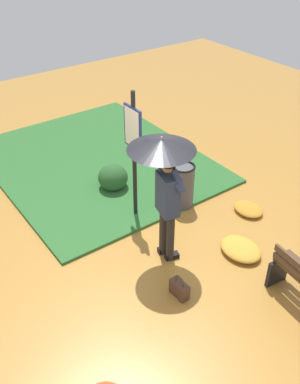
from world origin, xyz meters
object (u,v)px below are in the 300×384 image
object	(u,v)px
person_with_umbrella	(164,169)
handbag	(179,289)
info_sign_post	(134,142)
trash_bin	(183,186)

from	to	relation	value
person_with_umbrella	handbag	xyz separation A→B (m)	(-0.84, 0.34, -1.42)
info_sign_post	trash_bin	world-z (taller)	info_sign_post
person_with_umbrella	trash_bin	world-z (taller)	person_with_umbrella
handbag	trash_bin	bearing A→B (deg)	-40.35
trash_bin	person_with_umbrella	bearing A→B (deg)	127.74
info_sign_post	trash_bin	distance (m)	1.36
person_with_umbrella	info_sign_post	world-z (taller)	info_sign_post
handbag	trash_bin	size ratio (longest dim) A/B	0.44
info_sign_post	person_with_umbrella	bearing A→B (deg)	168.92
person_with_umbrella	handbag	size ratio (longest dim) A/B	5.53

